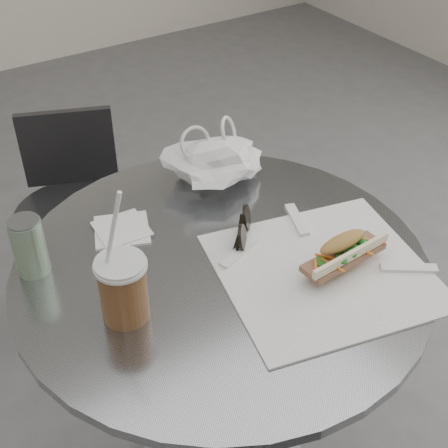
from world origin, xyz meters
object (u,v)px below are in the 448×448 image
chair_far (80,238)px  drink_can (29,246)px  sunglasses (243,229)px  iced_coffee (123,288)px  banh_mi (343,254)px  cafe_table (222,360)px

chair_far → drink_can: size_ratio=5.91×
sunglasses → drink_can: bearing=112.7°
iced_coffee → drink_can: iced_coffee is taller
chair_far → drink_can: drink_can is taller
drink_can → banh_mi: bearing=-32.5°
sunglasses → drink_can: 0.39m
drink_can → sunglasses: bearing=-18.8°
banh_mi → iced_coffee: size_ratio=0.85×
cafe_table → drink_can: size_ratio=6.83×
cafe_table → sunglasses: bearing=27.2°
chair_far → iced_coffee: size_ratio=2.65×
chair_far → banh_mi: 1.03m
cafe_table → iced_coffee: size_ratio=3.07×
cafe_table → chair_far: cafe_table is taller
chair_far → sunglasses: (0.10, -0.72, 0.46)m
banh_mi → sunglasses: (-0.10, 0.17, -0.02)m
sunglasses → drink_can: (-0.37, 0.12, 0.04)m
banh_mi → sunglasses: bearing=115.6°
chair_far → sunglasses: size_ratio=6.63×
iced_coffee → cafe_table: bearing=7.5°
iced_coffee → drink_can: size_ratio=2.23×
cafe_table → iced_coffee: (-0.20, -0.03, 0.33)m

